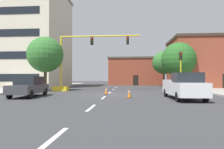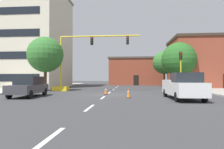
% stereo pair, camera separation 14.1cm
% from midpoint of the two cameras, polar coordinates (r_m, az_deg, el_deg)
% --- Properties ---
extents(ground_plane, '(160.00, 160.00, 0.00)m').
position_cam_midpoint_polar(ground_plane, '(19.18, -1.57, -5.82)').
color(ground_plane, '#38383A').
extents(sidewalk_left, '(6.00, 56.00, 0.14)m').
position_cam_midpoint_polar(sidewalk_left, '(31.00, -24.74, -3.76)').
color(sidewalk_left, '#B2ADA3').
rests_on(sidewalk_left, ground_plane).
extents(sidewalk_right, '(6.00, 56.00, 0.14)m').
position_cam_midpoint_polar(sidewalk_right, '(29.22, 26.88, -3.92)').
color(sidewalk_right, '#9E998E').
rests_on(sidewalk_right, ground_plane).
extents(lane_stripe_seg_0, '(0.16, 2.40, 0.01)m').
position_cam_midpoint_polar(lane_stripe_seg_0, '(5.64, -17.76, -17.57)').
color(lane_stripe_seg_0, silver).
rests_on(lane_stripe_seg_0, ground_plane).
extents(lane_stripe_seg_1, '(0.16, 2.40, 0.01)m').
position_cam_midpoint_polar(lane_stripe_seg_1, '(10.82, -6.46, -9.56)').
color(lane_stripe_seg_1, silver).
rests_on(lane_stripe_seg_1, ground_plane).
extents(lane_stripe_seg_2, '(0.16, 2.40, 0.01)m').
position_cam_midpoint_polar(lane_stripe_seg_2, '(16.21, -2.71, -6.70)').
color(lane_stripe_seg_2, silver).
rests_on(lane_stripe_seg_2, ground_plane).
extents(lane_stripe_seg_3, '(0.16, 2.40, 0.01)m').
position_cam_midpoint_polar(lane_stripe_seg_3, '(21.66, -0.86, -5.26)').
color(lane_stripe_seg_3, silver).
rests_on(lane_stripe_seg_3, ground_plane).
extents(lane_stripe_seg_4, '(0.16, 2.40, 0.01)m').
position_cam_midpoint_polar(lane_stripe_seg_4, '(27.12, 0.25, -4.40)').
color(lane_stripe_seg_4, silver).
rests_on(lane_stripe_seg_4, ground_plane).
extents(lane_stripe_seg_5, '(0.16, 2.40, 0.01)m').
position_cam_midpoint_polar(lane_stripe_seg_5, '(32.60, 0.98, -3.82)').
color(lane_stripe_seg_5, silver).
rests_on(lane_stripe_seg_5, ground_plane).
extents(lane_stripe_seg_6, '(0.16, 2.40, 0.01)m').
position_cam_midpoint_polar(lane_stripe_seg_6, '(38.09, 1.50, -3.41)').
color(lane_stripe_seg_6, silver).
rests_on(lane_stripe_seg_6, ground_plane).
extents(building_tall_left, '(16.31, 12.27, 16.82)m').
position_cam_midpoint_polar(building_tall_left, '(39.22, -25.49, 9.09)').
color(building_tall_left, beige).
rests_on(building_tall_left, ground_plane).
extents(building_brick_center, '(12.19, 9.58, 6.24)m').
position_cam_midpoint_polar(building_brick_center, '(47.22, 6.56, 0.85)').
color(building_brick_center, brown).
rests_on(building_brick_center, ground_plane).
extents(building_row_right, '(13.89, 8.69, 8.10)m').
position_cam_midpoint_polar(building_row_right, '(36.38, 27.31, 2.97)').
color(building_row_right, brown).
rests_on(building_row_right, ground_plane).
extents(traffic_signal_gantry, '(10.67, 1.20, 6.83)m').
position_cam_midpoint_polar(traffic_signal_gantry, '(24.80, -11.61, 0.70)').
color(traffic_signal_gantry, yellow).
rests_on(traffic_signal_gantry, ground_plane).
extents(traffic_light_pole_right, '(0.32, 0.47, 4.80)m').
position_cam_midpoint_polar(traffic_light_pole_right, '(25.41, 19.19, 3.38)').
color(traffic_light_pole_right, yellow).
rests_on(traffic_light_pole_right, ground_plane).
extents(tree_right_far, '(4.40, 4.40, 6.74)m').
position_cam_midpoint_polar(tree_right_far, '(38.94, 14.71, 3.33)').
color(tree_right_far, brown).
rests_on(tree_right_far, ground_plane).
extents(tree_right_mid, '(5.03, 5.03, 6.85)m').
position_cam_midpoint_polar(tree_right_mid, '(30.66, 18.65, 4.14)').
color(tree_right_mid, '#4C3823').
rests_on(tree_right_mid, ground_plane).
extents(tree_left_near, '(4.36, 4.36, 6.66)m').
position_cam_midpoint_polar(tree_left_near, '(25.54, -18.92, 5.46)').
color(tree_left_near, '#4C3823').
rests_on(tree_left_near, ground_plane).
extents(pickup_truck_white, '(2.14, 5.45, 1.99)m').
position_cam_midpoint_polar(pickup_truck_white, '(15.84, 19.75, -3.25)').
color(pickup_truck_white, white).
rests_on(pickup_truck_white, ground_plane).
extents(sedan_dark_gray_near_left, '(2.10, 4.60, 1.74)m').
position_cam_midpoint_polar(sedan_dark_gray_near_left, '(18.23, -23.15, -3.20)').
color(sedan_dark_gray_near_left, '#3D3D42').
rests_on(sedan_dark_gray_near_left, ground_plane).
extents(traffic_cone_roadside_a, '(0.36, 0.36, 0.70)m').
position_cam_midpoint_polar(traffic_cone_roadside_a, '(19.23, -1.93, -4.78)').
color(traffic_cone_roadside_a, black).
rests_on(traffic_cone_roadside_a, ground_plane).
extents(traffic_cone_roadside_b, '(0.36, 0.36, 0.76)m').
position_cam_midpoint_polar(traffic_cone_roadside_b, '(16.00, 4.75, -5.44)').
color(traffic_cone_roadside_b, black).
rests_on(traffic_cone_roadside_b, ground_plane).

